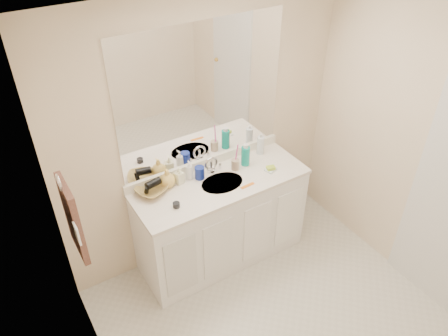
% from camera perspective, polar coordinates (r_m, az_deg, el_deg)
% --- Properties ---
extents(floor, '(2.60, 2.60, 0.00)m').
position_cam_1_polar(floor, '(3.77, 8.40, -20.77)').
color(floor, silver).
rests_on(floor, ground).
extents(ceiling, '(2.60, 2.60, 0.02)m').
position_cam_1_polar(ceiling, '(2.23, 13.89, 15.91)').
color(ceiling, white).
rests_on(ceiling, wall_back).
extents(wall_back, '(2.60, 0.02, 2.40)m').
position_cam_1_polar(wall_back, '(3.69, -2.67, 4.39)').
color(wall_back, beige).
rests_on(wall_back, floor).
extents(wall_left, '(0.02, 2.60, 2.40)m').
position_cam_1_polar(wall_left, '(2.43, -14.82, -18.34)').
color(wall_left, beige).
rests_on(wall_left, floor).
extents(wall_right, '(0.02, 2.60, 2.40)m').
position_cam_1_polar(wall_right, '(3.71, 25.86, 0.60)').
color(wall_right, beige).
rests_on(wall_right, floor).
extents(vanity_cabinet, '(1.50, 0.55, 0.85)m').
position_cam_1_polar(vanity_cabinet, '(3.97, -0.38, -6.97)').
color(vanity_cabinet, white).
rests_on(vanity_cabinet, floor).
extents(countertop, '(1.52, 0.57, 0.03)m').
position_cam_1_polar(countertop, '(3.69, -0.41, -1.95)').
color(countertop, white).
rests_on(countertop, vanity_cabinet).
extents(backsplash, '(1.52, 0.03, 0.08)m').
position_cam_1_polar(backsplash, '(3.84, -2.45, 0.72)').
color(backsplash, white).
rests_on(backsplash, countertop).
extents(sink_basin, '(0.37, 0.37, 0.02)m').
position_cam_1_polar(sink_basin, '(3.67, -0.25, -2.07)').
color(sink_basin, beige).
rests_on(sink_basin, countertop).
extents(faucet, '(0.02, 0.02, 0.11)m').
position_cam_1_polar(faucet, '(3.76, -1.69, 0.17)').
color(faucet, silver).
rests_on(faucet, countertop).
extents(mirror, '(1.48, 0.01, 1.20)m').
position_cam_1_polar(mirror, '(3.52, -2.78, 9.37)').
color(mirror, white).
rests_on(mirror, wall_back).
extents(blue_mug, '(0.10, 0.10, 0.11)m').
position_cam_1_polar(blue_mug, '(3.69, -3.20, -0.63)').
color(blue_mug, navy).
rests_on(blue_mug, countertop).
extents(tan_cup, '(0.09, 0.09, 0.10)m').
position_cam_1_polar(tan_cup, '(3.80, 1.49, 0.46)').
color(tan_cup, tan).
rests_on(tan_cup, countertop).
extents(toothbrush, '(0.02, 0.04, 0.21)m').
position_cam_1_polar(toothbrush, '(3.74, 1.64, 1.78)').
color(toothbrush, '#F03FAA').
rests_on(toothbrush, tan_cup).
extents(mouthwash_bottle, '(0.09, 0.09, 0.18)m').
position_cam_1_polar(mouthwash_bottle, '(3.83, 2.82, 1.58)').
color(mouthwash_bottle, '#0C9283').
rests_on(mouthwash_bottle, countertop).
extents(clear_pump_bottle, '(0.07, 0.07, 0.17)m').
position_cam_1_polar(clear_pump_bottle, '(3.99, 4.79, 2.97)').
color(clear_pump_bottle, white).
rests_on(clear_pump_bottle, countertop).
extents(soap_dish, '(0.12, 0.10, 0.01)m').
position_cam_1_polar(soap_dish, '(3.83, 6.11, -0.20)').
color(soap_dish, silver).
rests_on(soap_dish, countertop).
extents(green_soap, '(0.08, 0.07, 0.03)m').
position_cam_1_polar(green_soap, '(3.82, 6.13, 0.03)').
color(green_soap, '#ACCF32').
rests_on(green_soap, soap_dish).
extents(orange_comb, '(0.13, 0.03, 0.01)m').
position_cam_1_polar(orange_comb, '(3.63, 3.09, -2.31)').
color(orange_comb, orange).
rests_on(orange_comb, countertop).
extents(dark_jar, '(0.07, 0.07, 0.04)m').
position_cam_1_polar(dark_jar, '(3.43, -6.24, -4.82)').
color(dark_jar, black).
rests_on(dark_jar, countertop).
extents(soap_bottle_white, '(0.08, 0.08, 0.17)m').
position_cam_1_polar(soap_bottle_white, '(3.67, -4.56, -0.27)').
color(soap_bottle_white, white).
rests_on(soap_bottle_white, countertop).
extents(soap_bottle_cream, '(0.08, 0.09, 0.15)m').
position_cam_1_polar(soap_bottle_cream, '(3.64, -5.90, -0.93)').
color(soap_bottle_cream, '#EFEFC3').
rests_on(soap_bottle_cream, countertop).
extents(soap_bottle_yellow, '(0.16, 0.16, 0.17)m').
position_cam_1_polar(soap_bottle_yellow, '(3.61, -7.42, -1.30)').
color(soap_bottle_yellow, '#EDC45C').
rests_on(soap_bottle_yellow, countertop).
extents(wicker_basket, '(0.32, 0.32, 0.06)m').
position_cam_1_polar(wicker_basket, '(3.59, -9.44, -2.86)').
color(wicker_basket, '#A68543').
rests_on(wicker_basket, countertop).
extents(hair_dryer, '(0.14, 0.09, 0.06)m').
position_cam_1_polar(hair_dryer, '(3.56, -9.24, -2.00)').
color(hair_dryer, black).
rests_on(hair_dryer, wicker_basket).
extents(towel_ring, '(0.01, 0.11, 0.11)m').
position_cam_1_polar(towel_ring, '(2.75, -20.74, -1.79)').
color(towel_ring, silver).
rests_on(towel_ring, wall_left).
extents(hand_towel, '(0.04, 0.32, 0.55)m').
position_cam_1_polar(hand_towel, '(2.93, -19.15, -6.32)').
color(hand_towel, '#482D26').
rests_on(hand_towel, towel_ring).
extents(switch_plate, '(0.01, 0.08, 0.13)m').
position_cam_1_polar(switch_plate, '(2.75, -18.64, -8.13)').
color(switch_plate, white).
rests_on(switch_plate, wall_left).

